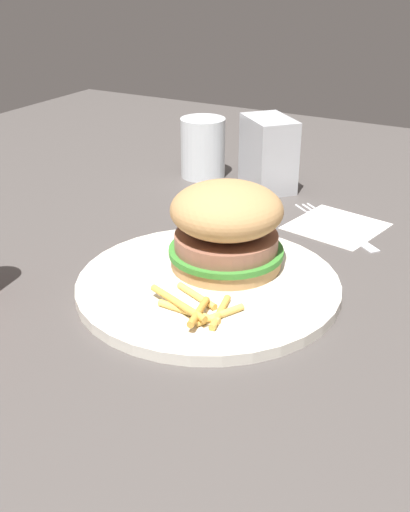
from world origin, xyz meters
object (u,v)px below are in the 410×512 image
(plate, at_px, (205,286))
(fork, at_px, (336,224))
(napkin_dispenser, at_px, (268,154))
(sandwich, at_px, (224,225))
(napkin, at_px, (336,226))
(drink_glass, at_px, (203,151))
(fries_pile, at_px, (198,308))

(plate, height_order, fork, plate)
(napkin_dispenser, bearing_deg, sandwich, -33.39)
(napkin, height_order, drink_glass, drink_glass)
(fork, relative_size, drink_glass, 1.55)
(sandwich, height_order, fries_pile, sandwich)
(sandwich, relative_size, fries_pile, 1.34)
(plate, relative_size, fries_pile, 2.96)
(drink_glass, bearing_deg, fries_pile, -151.24)
(fork, bearing_deg, plate, 164.69)
(napkin, bearing_deg, napkin_dispenser, 56.69)
(sandwich, xyz_separation_m, fork, (0.19, -0.07, -0.06))
(drink_glass, bearing_deg, plate, -150.36)
(drink_glass, bearing_deg, fork, -110.32)
(sandwich, distance_m, napkin_dispenser, 0.30)
(plate, distance_m, fries_pile, 0.07)
(plate, bearing_deg, napkin_dispenser, 12.86)
(fries_pile, relative_size, fork, 0.66)
(fries_pile, relative_size, napkin_dispenser, 0.88)
(fork, bearing_deg, sandwich, 160.96)
(fries_pile, xyz_separation_m, napkin, (0.30, -0.04, -0.02))
(sandwich, xyz_separation_m, napkin_dispenser, (0.29, 0.07, -0.01))
(napkin, bearing_deg, sandwich, 160.54)
(drink_glass, distance_m, napkin_dispenser, 0.11)
(sandwich, height_order, napkin, sandwich)
(plate, bearing_deg, drink_glass, 29.64)
(fries_pile, height_order, drink_glass, drink_glass)
(fork, xyz_separation_m, drink_glass, (0.09, 0.26, 0.04))
(plate, xyz_separation_m, drink_glass, (0.33, 0.19, 0.04))
(plate, relative_size, sandwich, 2.21)
(napkin, relative_size, fork, 0.76)
(fries_pile, relative_size, napkin, 0.87)
(napkin, bearing_deg, drink_glass, 69.58)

